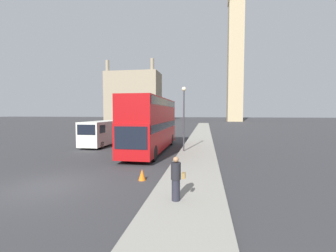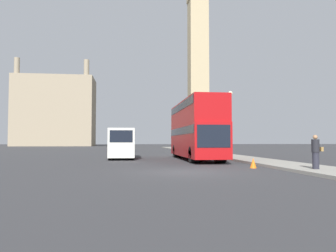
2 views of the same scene
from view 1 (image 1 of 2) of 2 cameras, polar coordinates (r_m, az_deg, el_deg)
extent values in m
plane|color=#333335|center=(11.79, -28.94, -13.40)|extent=(300.00, 300.00, 0.00)
cube|color=gray|center=(9.40, 5.17, -16.83)|extent=(2.90, 120.00, 0.15)
cube|color=tan|center=(89.46, 16.72, 15.09)|extent=(5.35, 5.35, 43.19)
cube|color=gray|center=(103.10, -8.69, 7.44)|extent=(23.32, 12.94, 21.13)
cylinder|color=gray|center=(103.32, -15.15, 14.57)|extent=(1.55, 1.55, 4.65)
cylinder|color=gray|center=(96.95, -4.04, 15.42)|extent=(1.55, 1.55, 4.65)
cube|color=#A80F11|center=(19.31, -4.07, -2.04)|extent=(2.40, 11.07, 2.36)
cube|color=#A80F11|center=(19.22, -4.09, 4.22)|extent=(2.40, 10.84, 1.85)
cube|color=black|center=(19.25, -4.08, 0.20)|extent=(2.44, 10.62, 0.55)
cube|color=black|center=(19.24, -4.10, 5.86)|extent=(2.44, 10.40, 0.55)
cube|color=black|center=(13.98, -9.46, -3.01)|extent=(2.11, 0.03, 1.42)
cylinder|color=black|center=(16.00, -10.39, -6.60)|extent=(0.67, 1.11, 1.11)
cylinder|color=black|center=(15.50, -4.33, -6.88)|extent=(0.67, 1.11, 1.11)
cylinder|color=black|center=(23.35, -3.87, -3.38)|extent=(0.67, 1.11, 1.11)
cylinder|color=black|center=(23.01, 0.32, -3.48)|extent=(0.67, 1.11, 1.11)
cube|color=silver|center=(23.61, -16.35, -1.56)|extent=(2.01, 6.14, 2.26)
cube|color=black|center=(20.85, -20.08, -0.90)|extent=(1.70, 0.02, 0.90)
cube|color=black|center=(21.80, -18.67, -0.70)|extent=(2.04, 1.11, 0.72)
cylinder|color=black|center=(22.23, -20.42, -4.46)|extent=(0.50, 0.71, 0.71)
cylinder|color=black|center=(21.52, -16.94, -4.65)|extent=(0.50, 0.71, 0.71)
cylinder|color=black|center=(25.90, -15.79, -3.28)|extent=(0.50, 0.71, 0.71)
cylinder|color=black|center=(25.29, -12.71, -3.39)|extent=(0.50, 0.71, 0.71)
cylinder|color=#23232D|center=(8.43, 2.00, -15.90)|extent=(0.30, 0.30, 0.78)
cylinder|color=black|center=(8.23, 2.01, -11.33)|extent=(0.36, 0.36, 0.61)
sphere|color=#9E704C|center=(8.13, 2.02, -8.52)|extent=(0.21, 0.21, 0.21)
cube|color=olive|center=(8.24, 3.97, -12.42)|extent=(0.12, 0.24, 0.20)
cylinder|color=#38383D|center=(18.47, 4.04, 1.19)|extent=(0.12, 0.12, 4.91)
sphere|color=beige|center=(18.56, 4.07, 9.34)|extent=(0.36, 0.36, 0.36)
cube|color=black|center=(41.91, -4.21, -0.40)|extent=(1.85, 4.28, 0.73)
cube|color=black|center=(41.98, -4.18, 0.48)|extent=(1.66, 2.05, 0.55)
cylinder|color=black|center=(40.79, -5.65, -0.81)|extent=(0.41, 0.62, 0.62)
cylinder|color=black|center=(40.43, -3.68, -0.84)|extent=(0.41, 0.62, 0.62)
cylinder|color=black|center=(43.43, -4.70, -0.55)|extent=(0.41, 0.62, 0.62)
cylinder|color=black|center=(43.10, -2.85, -0.57)|extent=(0.41, 0.62, 0.62)
cone|color=orange|center=(11.36, -6.61, -12.18)|extent=(0.36, 0.36, 0.55)
camera|label=2|loc=(11.93, -113.69, -10.48)|focal=35.00mm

